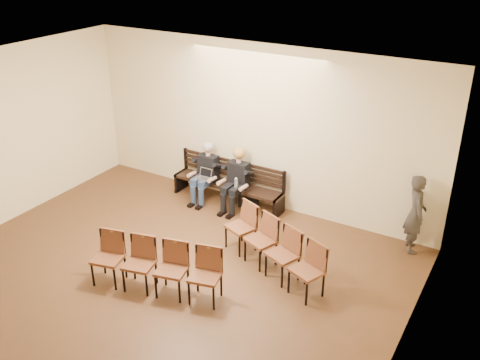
# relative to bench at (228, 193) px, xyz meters

# --- Properties ---
(ground) EXTENTS (10.00, 10.00, 0.00)m
(ground) POSITION_rel_bench_xyz_m (0.49, -4.65, -0.23)
(ground) COLOR #58331E
(ground) RESTS_ON ground
(room_walls) EXTENTS (8.02, 10.01, 3.51)m
(room_walls) POSITION_rel_bench_xyz_m (0.49, -3.86, 2.31)
(room_walls) COLOR beige
(room_walls) RESTS_ON ground
(bench) EXTENTS (2.60, 0.90, 0.45)m
(bench) POSITION_rel_bench_xyz_m (0.00, 0.00, 0.00)
(bench) COLOR black
(bench) RESTS_ON ground
(seated_man) EXTENTS (0.54, 0.75, 1.29)m
(seated_man) POSITION_rel_bench_xyz_m (-0.48, -0.12, 0.42)
(seated_man) COLOR black
(seated_man) RESTS_ON ground
(seated_woman) EXTENTS (0.54, 0.75, 1.27)m
(seated_woman) POSITION_rel_bench_xyz_m (0.30, -0.12, 0.41)
(seated_woman) COLOR black
(seated_woman) RESTS_ON ground
(laptop) EXTENTS (0.34, 0.29, 0.22)m
(laptop) POSITION_rel_bench_xyz_m (-0.43, -0.32, 0.33)
(laptop) COLOR silver
(laptop) RESTS_ON bench
(water_bottle) EXTENTS (0.08, 0.08, 0.24)m
(water_bottle) POSITION_rel_bench_xyz_m (0.41, -0.33, 0.34)
(water_bottle) COLOR silver
(water_bottle) RESTS_ON bench
(bag) EXTENTS (0.49, 0.40, 0.31)m
(bag) POSITION_rel_bench_xyz_m (0.47, 0.10, -0.07)
(bag) COLOR black
(bag) RESTS_ON ground
(passerby) EXTENTS (0.65, 0.76, 1.76)m
(passerby) POSITION_rel_bench_xyz_m (3.99, 0.10, 0.66)
(passerby) COLOR #332F2A
(passerby) RESTS_ON ground
(chair_row_front) EXTENTS (2.27, 1.32, 0.92)m
(chair_row_front) POSITION_rel_bench_xyz_m (2.02, -1.84, 0.24)
(chair_row_front) COLOR brown
(chair_row_front) RESTS_ON ground
(chair_row_back) EXTENTS (2.28, 1.00, 0.92)m
(chair_row_back) POSITION_rel_bench_xyz_m (0.64, -3.33, 0.23)
(chair_row_back) COLOR brown
(chair_row_back) RESTS_ON ground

